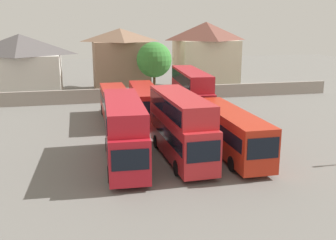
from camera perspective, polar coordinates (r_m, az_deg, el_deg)
The scene contains 12 objects.
ground at distance 47.23m, azimuth -4.06°, elevation 1.59°, with size 140.00×140.00×0.00m, color slate.
depot_boundary_wall at distance 51.94m, azimuth -4.94°, elevation 3.72°, with size 56.00×0.50×1.80m, color gray.
bus_1 at distance 28.47m, azimuth -6.42°, elevation -1.23°, with size 3.10×10.65×4.75m.
bus_2 at distance 29.26m, azimuth 1.84°, elevation -0.51°, with size 2.84×10.27×4.95m.
bus_3 at distance 30.92m, azimuth 8.96°, elevation -1.42°, with size 2.59×11.53×3.48m.
bus_4 at distance 41.38m, azimuth -7.63°, elevation 2.42°, with size 2.68×10.60×3.32m.
bus_5 at distance 42.32m, azimuth -3.36°, elevation 2.82°, with size 2.97×10.84×3.38m.
bus_6 at distance 42.69m, azimuth 3.38°, elevation 4.20°, with size 3.25×11.80×5.10m.
house_terrace_left at distance 59.69m, azimuth -20.55°, elevation 7.61°, with size 11.23×8.07×8.59m.
house_terrace_centre at distance 60.84m, azimuth -6.92°, elevation 8.81°, with size 8.50×8.31×9.29m.
house_terrace_right at distance 63.07m, azimuth 5.48°, elevation 9.48°, with size 9.40×8.28×10.24m.
tree_left_of_lot at distance 54.33m, azimuth -2.03°, elevation 8.74°, with size 4.84×4.84×7.58m.
Camera 1 is at (-6.99, -27.61, 10.11)m, focal length 41.90 mm.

